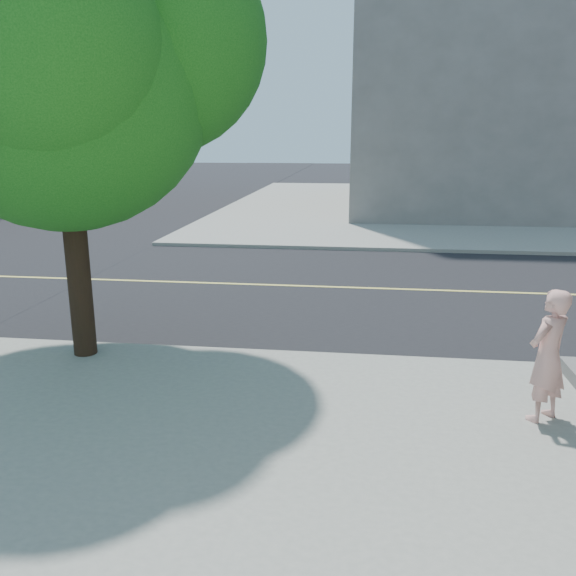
# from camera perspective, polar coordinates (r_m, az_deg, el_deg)

# --- Properties ---
(ground) EXTENTS (140.00, 140.00, 0.00)m
(ground) POSITION_cam_1_polar(r_m,az_deg,el_deg) (10.68, -24.65, -5.07)
(ground) COLOR black
(ground) RESTS_ON ground
(road_ew) EXTENTS (140.00, 9.00, 0.01)m
(road_ew) POSITION_cam_1_polar(r_m,az_deg,el_deg) (14.51, -15.42, 0.69)
(road_ew) COLOR black
(road_ew) RESTS_ON ground
(sidewalk_ne) EXTENTS (29.00, 25.00, 0.12)m
(sidewalk_ne) POSITION_cam_1_polar(r_m,az_deg,el_deg) (31.18, 22.26, 7.37)
(sidewalk_ne) COLOR gray
(sidewalk_ne) RESTS_ON ground
(filler_ne) EXTENTS (18.00, 16.00, 14.00)m
(filler_ne) POSITION_cam_1_polar(r_m,az_deg,el_deg) (31.85, 24.23, 20.10)
(filler_ne) COLOR slate
(filler_ne) RESTS_ON sidewalk_ne
(man_on_phone) EXTENTS (0.68, 0.66, 1.57)m
(man_on_phone) POSITION_cam_1_polar(r_m,az_deg,el_deg) (7.36, 23.93, -6.04)
(man_on_phone) COLOR #E6A499
(man_on_phone) RESTS_ON sidewalk_se
(street_tree) EXTENTS (5.22, 4.74, 6.93)m
(street_tree) POSITION_cam_1_polar(r_m,az_deg,el_deg) (9.04, -20.76, 21.61)
(street_tree) COLOR black
(street_tree) RESTS_ON sidewalk_se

